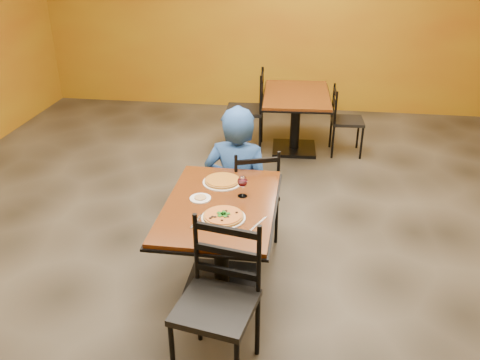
# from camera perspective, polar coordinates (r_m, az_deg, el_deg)

# --- Properties ---
(floor) EXTENTS (7.00, 8.00, 0.01)m
(floor) POSITION_cam_1_polar(r_m,az_deg,el_deg) (4.53, -0.97, -7.85)
(floor) COLOR black
(floor) RESTS_ON ground
(wall_back) EXTENTS (7.00, 0.01, 3.00)m
(wall_back) POSITION_cam_1_polar(r_m,az_deg,el_deg) (7.78, 3.78, 18.76)
(wall_back) COLOR #A78512
(wall_back) RESTS_ON ground
(table_main) EXTENTS (0.83, 1.23, 0.75)m
(table_main) POSITION_cam_1_polar(r_m,az_deg,el_deg) (3.81, -2.20, -5.18)
(table_main) COLOR #652C10
(table_main) RESTS_ON floor
(table_second) EXTENTS (0.88, 1.25, 0.75)m
(table_second) POSITION_cam_1_polar(r_m,az_deg,el_deg) (6.33, 6.34, 8.02)
(table_second) COLOR #652C10
(table_second) RESTS_ON floor
(chair_main_near) EXTENTS (0.53, 0.53, 1.01)m
(chair_main_near) POSITION_cam_1_polar(r_m,az_deg,el_deg) (3.15, -2.77, -14.24)
(chair_main_near) COLOR black
(chair_main_near) RESTS_ON floor
(chair_main_far) EXTENTS (0.52, 0.52, 0.90)m
(chair_main_far) POSITION_cam_1_polar(r_m,az_deg,el_deg) (4.51, 1.37, -1.29)
(chair_main_far) COLOR black
(chair_main_far) RESTS_ON floor
(chair_second_left) EXTENTS (0.48, 0.48, 1.01)m
(chair_second_left) POSITION_cam_1_polar(r_m,az_deg,el_deg) (6.40, 0.55, 7.88)
(chair_second_left) COLOR black
(chair_second_left) RESTS_ON floor
(chair_second_right) EXTENTS (0.40, 0.40, 0.85)m
(chair_second_right) POSITION_cam_1_polar(r_m,az_deg,el_deg) (6.39, 12.04, 6.52)
(chair_second_right) COLOR black
(chair_second_right) RESTS_ON floor
(diner) EXTENTS (0.64, 0.45, 1.23)m
(diner) POSITION_cam_1_polar(r_m,az_deg,el_deg) (4.48, -0.29, 0.89)
(diner) COLOR navy
(diner) RESTS_ON floor
(plate_main) EXTENTS (0.31, 0.31, 0.01)m
(plate_main) POSITION_cam_1_polar(r_m,az_deg,el_deg) (3.52, -1.89, -4.29)
(plate_main) COLOR white
(plate_main) RESTS_ON table_main
(pizza_main) EXTENTS (0.28, 0.28, 0.02)m
(pizza_main) POSITION_cam_1_polar(r_m,az_deg,el_deg) (3.51, -1.89, -4.07)
(pizza_main) COLOR #962E0A
(pizza_main) RESTS_ON plate_main
(plate_far) EXTENTS (0.31, 0.31, 0.01)m
(plate_far) POSITION_cam_1_polar(r_m,az_deg,el_deg) (4.00, -2.02, -0.24)
(plate_far) COLOR white
(plate_far) RESTS_ON table_main
(pizza_far) EXTENTS (0.28, 0.28, 0.02)m
(pizza_far) POSITION_cam_1_polar(r_m,az_deg,el_deg) (3.99, -2.03, -0.04)
(pizza_far) COLOR #B98C23
(pizza_far) RESTS_ON plate_far
(side_plate) EXTENTS (0.16, 0.16, 0.01)m
(side_plate) POSITION_cam_1_polar(r_m,az_deg,el_deg) (3.77, -4.50, -2.09)
(side_plate) COLOR white
(side_plate) RESTS_ON table_main
(dip) EXTENTS (0.09, 0.09, 0.01)m
(dip) POSITION_cam_1_polar(r_m,az_deg,el_deg) (3.77, -4.51, -1.97)
(dip) COLOR tan
(dip) RESTS_ON side_plate
(wine_glass) EXTENTS (0.08, 0.08, 0.18)m
(wine_glass) POSITION_cam_1_polar(r_m,az_deg,el_deg) (3.76, 0.28, -0.63)
(wine_glass) COLOR white
(wine_glass) RESTS_ON table_main
(fork) EXTENTS (0.05, 0.19, 0.00)m
(fork) POSITION_cam_1_polar(r_m,az_deg,el_deg) (3.50, -4.99, -4.69)
(fork) COLOR silver
(fork) RESTS_ON table_main
(knife) EXTENTS (0.10, 0.20, 0.00)m
(knife) POSITION_cam_1_polar(r_m,az_deg,el_deg) (3.46, 2.09, -4.95)
(knife) COLOR silver
(knife) RESTS_ON table_main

